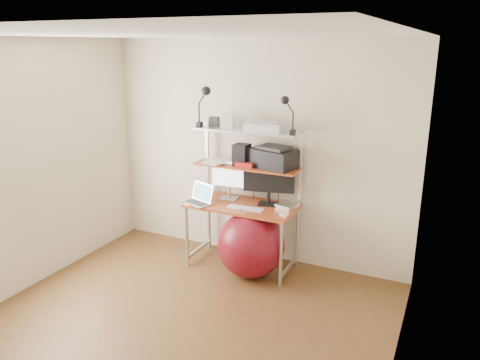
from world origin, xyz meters
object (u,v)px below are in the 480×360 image
at_px(monitor_black, 269,179).
at_px(laptop, 200,199).
at_px(monitor_silver, 229,176).
at_px(printer, 274,157).
at_px(exercise_ball, 251,244).

relative_size(monitor_black, laptop, 1.48).
xyz_separation_m(monitor_silver, laptop, (-0.23, -0.28, -0.22)).
height_order(monitor_silver, monitor_black, monitor_black).
bearing_deg(laptop, monitor_silver, 70.05).
relative_size(monitor_silver, laptop, 1.30).
relative_size(printer, exercise_ball, 0.78).
distance_m(monitor_silver, laptop, 0.42).
bearing_deg(exercise_ball, monitor_black, 75.94).
xyz_separation_m(monitor_black, laptop, (-0.70, -0.29, -0.23)).
bearing_deg(printer, exercise_ball, -91.74).
xyz_separation_m(monitor_silver, monitor_black, (0.47, 0.01, 0.02)).
height_order(monitor_silver, printer, printer).
bearing_deg(monitor_black, laptop, -170.37).
distance_m(printer, exercise_ball, 0.97).
xyz_separation_m(monitor_black, exercise_ball, (-0.07, -0.30, -0.66)).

